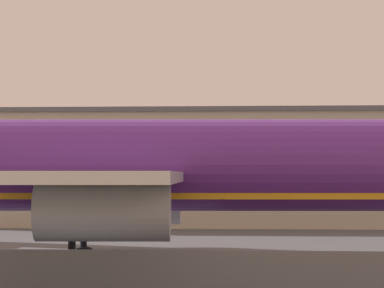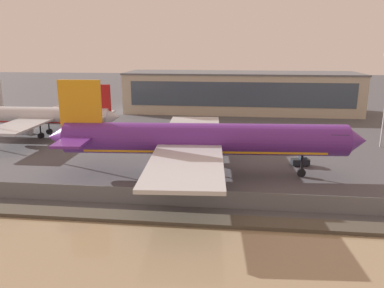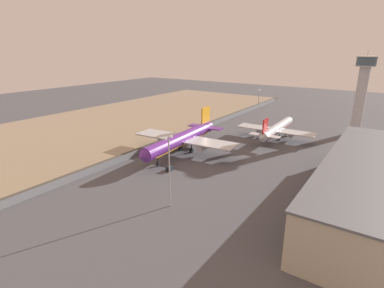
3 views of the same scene
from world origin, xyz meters
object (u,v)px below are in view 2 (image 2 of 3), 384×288
(cargo_jet_purple, at_px, (200,140))
(passenger_jet_silver, at_px, (35,116))
(ops_van, at_px, (14,127))
(baggage_tug, at_px, (300,162))

(cargo_jet_purple, distance_m, passenger_jet_silver, 49.63)
(cargo_jet_purple, xyz_separation_m, passenger_jet_silver, (-42.94, 24.87, -1.29))
(cargo_jet_purple, xyz_separation_m, ops_van, (-51.24, 28.66, -4.94))
(passenger_jet_silver, distance_m, ops_van, 9.83)
(passenger_jet_silver, bearing_deg, cargo_jet_purple, -30.08)
(cargo_jet_purple, relative_size, ops_van, 9.58)
(passenger_jet_silver, height_order, baggage_tug, passenger_jet_silver)
(cargo_jet_purple, height_order, ops_van, cargo_jet_purple)
(ops_van, bearing_deg, baggage_tug, -17.07)
(cargo_jet_purple, height_order, passenger_jet_silver, cargo_jet_purple)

